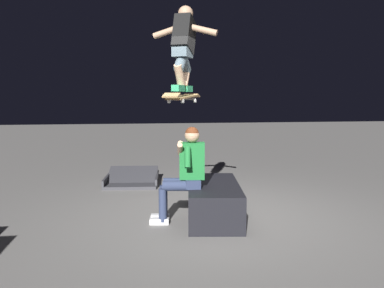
# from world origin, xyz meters

# --- Properties ---
(ground_plane) EXTENTS (40.00, 40.00, 0.00)m
(ground_plane) POSITION_xyz_m (0.00, 0.00, 0.00)
(ground_plane) COLOR slate
(ledge_box_main) EXTENTS (1.65, 0.93, 0.50)m
(ledge_box_main) POSITION_xyz_m (-0.01, 0.02, 0.25)
(ledge_box_main) COLOR black
(ledge_box_main) RESTS_ON ground
(person_sitting_on_ledge) EXTENTS (0.60, 0.78, 1.33)m
(person_sitting_on_ledge) POSITION_xyz_m (-0.15, 0.46, 0.74)
(person_sitting_on_ledge) COLOR #2D3856
(person_sitting_on_ledge) RESTS_ON ground
(skateboard) EXTENTS (1.01, 0.61, 0.13)m
(skateboard) POSITION_xyz_m (-0.25, 0.49, 1.73)
(skateboard) COLOR #AD8451
(skater_airborne) EXTENTS (0.63, 0.84, 1.12)m
(skater_airborne) POSITION_xyz_m (-0.20, 0.47, 2.42)
(skater_airborne) COLOR #2D9E66
(kicker_ramp) EXTENTS (1.16, 1.12, 0.37)m
(kicker_ramp) POSITION_xyz_m (2.36, 1.20, 0.06)
(kicker_ramp) COLOR #38383D
(kicker_ramp) RESTS_ON ground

